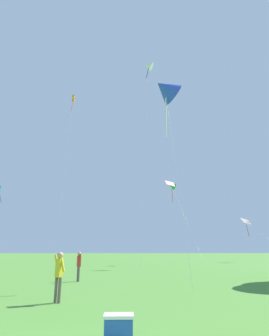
{
  "coord_description": "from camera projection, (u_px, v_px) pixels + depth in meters",
  "views": [
    {
      "loc": [
        1.17,
        -3.65,
        1.67
      ],
      "look_at": [
        2.42,
        32.34,
        12.12
      ],
      "focal_mm": 30.48,
      "sensor_mm": 36.0,
      "label": 1
    }
  ],
  "objects": [
    {
      "name": "kite_green_small",
      "position": [
        172.0,
        186.0,
        39.81
      ],
      "size": [
        1.58,
        12.11,
        10.97
      ],
      "color": "green",
      "rests_on": "ground_plane"
    },
    {
      "name": "picnic_cooler",
      "position": [
        119.0,
        326.0,
        5.66
      ],
      "size": [
        0.6,
        0.4,
        0.44
      ],
      "color": "#2351B2",
      "rests_on": "ground_plane"
    },
    {
      "name": "kite_teal_box",
      "position": [
        0.0,
        190.0,
        41.16
      ],
      "size": [
        4.19,
        8.71,
        10.73
      ],
      "color": "teal",
      "rests_on": "ground_plane"
    },
    {
      "name": "kite_orange_box",
      "position": [
        73.0,
        100.0,
        52.29
      ],
      "size": [
        0.66,
        7.33,
        29.32
      ],
      "color": "orange",
      "rests_on": "ground_plane"
    },
    {
      "name": "kite_blue_delta",
      "position": [
        166.0,
        89.0,
        18.77
      ],
      "size": [
        2.41,
        5.24,
        12.93
      ],
      "color": "blue",
      "rests_on": "ground_plane"
    },
    {
      "name": "kite_pink_low",
      "position": [
        170.0,
        188.0,
        31.18
      ],
      "size": [
        1.12,
        4.56,
        9.17
      ],
      "color": "pink",
      "rests_on": "ground_plane"
    },
    {
      "name": "person_near_tree",
      "position": [
        59.0,
        272.0,
        9.7
      ],
      "size": [
        0.48,
        0.35,
        1.62
      ],
      "color": "#665B4C",
      "rests_on": "ground_plane"
    },
    {
      "name": "person_child_small",
      "position": [
        79.0,
        263.0,
        16.24
      ],
      "size": [
        0.31,
        0.49,
        1.6
      ],
      "color": "#665B4C",
      "rests_on": "ground_plane"
    },
    {
      "name": "kite_black_large",
      "position": [
        247.0,
        224.0,
        45.21
      ],
      "size": [
        2.6,
        11.56,
        6.74
      ],
      "color": "black",
      "rests_on": "ground_plane"
    },
    {
      "name": "kite_white_distant",
      "position": [
        148.0,
        66.0,
        37.74
      ],
      "size": [
        2.2,
        4.67,
        25.99
      ],
      "color": "white",
      "rests_on": "ground_plane"
    }
  ]
}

